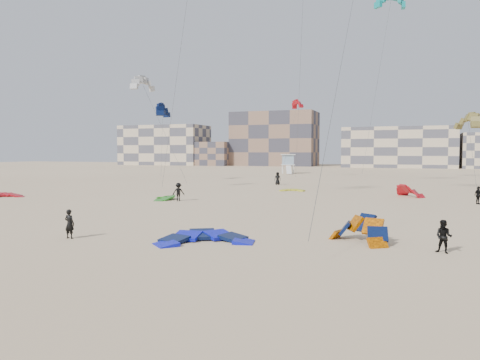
% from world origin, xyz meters
% --- Properties ---
extents(ground, '(320.00, 320.00, 0.00)m').
position_xyz_m(ground, '(0.00, 0.00, 0.00)').
color(ground, beige).
rests_on(ground, ground).
extents(kite_ground_blue, '(6.45, 6.54, 1.64)m').
position_xyz_m(kite_ground_blue, '(3.66, 2.99, 0.00)').
color(kite_ground_blue, '#0E14EE').
rests_on(kite_ground_blue, ground).
extents(kite_ground_orange, '(4.72, 4.72, 3.40)m').
position_xyz_m(kite_ground_orange, '(11.31, 5.75, 0.00)').
color(kite_ground_orange, orange).
rests_on(kite_ground_orange, ground).
extents(kite_ground_red, '(5.30, 5.26, 1.46)m').
position_xyz_m(kite_ground_red, '(-26.16, 17.79, 0.00)').
color(kite_ground_red, red).
rests_on(kite_ground_red, ground).
extents(kite_ground_green, '(4.41, 4.30, 1.54)m').
position_xyz_m(kite_ground_green, '(-9.32, 21.64, 0.00)').
color(kite_ground_green, '#147D1C').
rests_on(kite_ground_green, ground).
extents(kite_ground_red_far, '(5.00, 4.99, 3.62)m').
position_xyz_m(kite_ground_red_far, '(13.70, 33.17, 0.00)').
color(kite_ground_red_far, red).
rests_on(kite_ground_red_far, ground).
extents(kite_ground_yellow, '(3.04, 3.17, 0.53)m').
position_xyz_m(kite_ground_yellow, '(0.34, 35.76, 0.00)').
color(kite_ground_yellow, yellow).
rests_on(kite_ground_yellow, ground).
extents(kitesurfer_main, '(0.59, 0.39, 1.61)m').
position_xyz_m(kitesurfer_main, '(-3.74, 1.42, 0.81)').
color(kitesurfer_main, black).
rests_on(kitesurfer_main, ground).
extents(kitesurfer_b, '(0.92, 0.82, 1.57)m').
position_xyz_m(kitesurfer_b, '(15.31, 4.44, 0.79)').
color(kitesurfer_b, black).
rests_on(kitesurfer_b, ground).
extents(kitesurfer_c, '(1.30, 1.19, 1.75)m').
position_xyz_m(kitesurfer_c, '(-7.25, 20.89, 0.88)').
color(kitesurfer_c, black).
rests_on(kitesurfer_c, ground).
extents(kitesurfer_d, '(0.81, 1.03, 1.63)m').
position_xyz_m(kitesurfer_d, '(19.54, 27.70, 0.81)').
color(kitesurfer_d, black).
rests_on(kitesurfer_d, ground).
extents(kitesurfer_e, '(0.95, 0.66, 1.83)m').
position_xyz_m(kitesurfer_e, '(-4.18, 45.36, 0.92)').
color(kitesurfer_e, black).
rests_on(kitesurfer_e, ground).
extents(kite_fly_grey, '(7.46, 4.00, 12.89)m').
position_xyz_m(kite_fly_grey, '(-16.70, 29.97, 12.78)').
color(kite_fly_grey, '#B9B9B9').
rests_on(kite_fly_grey, ground).
extents(kite_fly_olive, '(4.81, 11.59, 8.51)m').
position_xyz_m(kite_fly_olive, '(19.62, 38.32, 8.00)').
color(kite_fly_olive, olive).
rests_on(kite_fly_olive, ground).
extents(kite_fly_navy, '(4.51, 4.53, 11.38)m').
position_xyz_m(kite_fly_navy, '(-22.76, 45.41, 11.02)').
color(kite_fly_navy, '#071540').
rests_on(kite_fly_navy, ground).
extents(kite_fly_teal_b, '(6.67, 5.53, 26.77)m').
position_xyz_m(kite_fly_teal_b, '(10.48, 53.39, 26.50)').
color(kite_fly_teal_b, '#0AAD9B').
rests_on(kite_fly_teal_b, ground).
extents(kite_fly_red, '(4.28, 7.30, 13.50)m').
position_xyz_m(kite_fly_red, '(-6.01, 65.00, 13.28)').
color(kite_fly_red, red).
rests_on(kite_fly_red, ground).
extents(lifeguard_tower_far, '(3.77, 6.20, 4.21)m').
position_xyz_m(lifeguard_tower_far, '(-11.27, 79.01, 2.09)').
color(lifeguard_tower_far, white).
rests_on(lifeguard_tower_far, ground).
extents(condo_west_a, '(30.00, 15.00, 14.00)m').
position_xyz_m(condo_west_a, '(-70.00, 130.00, 7.00)').
color(condo_west_a, beige).
rests_on(condo_west_a, ground).
extents(condo_west_b, '(28.00, 14.00, 18.00)m').
position_xyz_m(condo_west_b, '(-30.00, 134.00, 9.00)').
color(condo_west_b, '#866551').
rests_on(condo_west_b, ground).
extents(condo_mid, '(32.00, 16.00, 12.00)m').
position_xyz_m(condo_mid, '(10.00, 130.00, 6.00)').
color(condo_mid, beige).
rests_on(condo_mid, ground).
extents(condo_fill_left, '(12.00, 10.00, 8.00)m').
position_xyz_m(condo_fill_left, '(-50.00, 128.00, 4.00)').
color(condo_fill_left, '#866551').
rests_on(condo_fill_left, ground).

